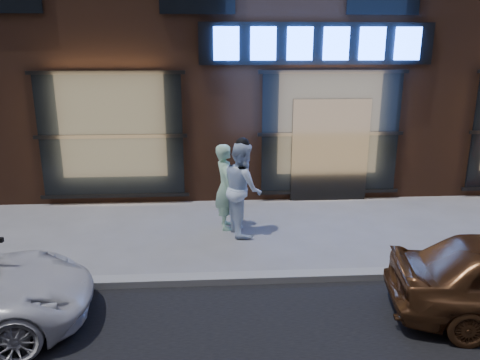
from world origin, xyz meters
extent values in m
plane|color=slate|center=(0.00, 0.00, 0.00)|extent=(90.00, 90.00, 0.00)
cube|color=gray|center=(0.00, 0.00, 0.06)|extent=(60.00, 0.25, 0.12)
cube|color=black|center=(-0.40, 3.95, 3.60)|extent=(5.20, 0.06, 0.90)
cube|color=black|center=(0.00, 3.92, 1.20)|extent=(1.80, 0.10, 2.40)
cube|color=#FFBF72|center=(-5.00, 3.98, 1.60)|extent=(3.00, 0.04, 2.60)
cube|color=black|center=(-5.00, 3.94, 1.60)|extent=(3.20, 0.06, 2.80)
cube|color=#FFBF72|center=(0.00, 3.98, 1.60)|extent=(3.00, 0.04, 2.60)
cube|color=black|center=(0.00, 3.94, 1.60)|extent=(3.20, 0.06, 2.80)
cube|color=#2659FF|center=(-2.40, 3.88, 3.60)|extent=(0.55, 0.12, 0.70)
cube|color=#2659FF|center=(-1.60, 3.88, 3.60)|extent=(0.55, 0.12, 0.70)
cube|color=#2659FF|center=(-0.80, 3.88, 3.60)|extent=(0.55, 0.12, 0.70)
cube|color=#2659FF|center=(0.00, 3.88, 3.60)|extent=(0.55, 0.12, 0.70)
cube|color=#2659FF|center=(0.80, 3.88, 3.60)|extent=(0.55, 0.12, 0.70)
cube|color=#2659FF|center=(1.60, 3.88, 3.60)|extent=(0.55, 0.12, 0.70)
imported|color=#C2FFD4|center=(-2.49, 2.30, 0.86)|extent=(0.47, 0.67, 1.73)
imported|color=white|center=(-2.17, 2.02, 0.91)|extent=(0.86, 1.01, 1.82)
camera|label=1|loc=(-2.76, -6.58, 3.58)|focal=35.00mm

